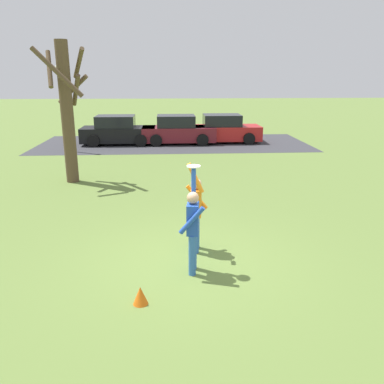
% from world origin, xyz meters
% --- Properties ---
extents(ground_plane, '(120.00, 120.00, 0.00)m').
position_xyz_m(ground_plane, '(0.00, 0.00, 0.00)').
color(ground_plane, olive).
extents(person_catcher, '(0.49, 0.57, 2.08)m').
position_xyz_m(person_catcher, '(-0.00, -0.42, 0.98)').
color(person_catcher, '#3366B7').
rests_on(person_catcher, ground_plane).
extents(person_defender, '(0.49, 0.59, 2.04)m').
position_xyz_m(person_defender, '(0.13, 0.57, 0.98)').
color(person_defender, '#3366B7').
rests_on(person_defender, ground_plane).
extents(frisbee_disc, '(0.26, 0.26, 0.02)m').
position_xyz_m(frisbee_disc, '(0.03, -0.19, 2.09)').
color(frisbee_disc, white).
rests_on(frisbee_disc, person_catcher).
extents(parked_car_black, '(4.11, 2.05, 1.59)m').
position_xyz_m(parked_car_black, '(-3.23, 14.92, 0.73)').
color(parked_car_black, black).
rests_on(parked_car_black, ground_plane).
extents(parked_car_maroon, '(4.11, 2.05, 1.59)m').
position_xyz_m(parked_car_maroon, '(0.15, 14.91, 0.73)').
color(parked_car_maroon, maroon).
rests_on(parked_car_maroon, ground_plane).
extents(parked_car_red, '(4.11, 2.05, 1.59)m').
position_xyz_m(parked_car_red, '(2.78, 15.17, 0.73)').
color(parked_car_red, red).
rests_on(parked_car_red, ground_plane).
extents(parking_strip, '(15.11, 6.40, 0.01)m').
position_xyz_m(parking_strip, '(-0.11, 14.95, 0.00)').
color(parking_strip, '#38383D').
rests_on(parking_strip, ground_plane).
extents(bare_tree_tall, '(1.63, 1.64, 4.89)m').
position_xyz_m(bare_tree_tall, '(-3.93, 6.76, 2.65)').
color(bare_tree_tall, brown).
rests_on(bare_tree_tall, ground_plane).
extents(lamppost_by_lot, '(0.28, 0.28, 4.26)m').
position_xyz_m(lamppost_by_lot, '(-5.70, 12.95, 2.59)').
color(lamppost_by_lot, '#2D2D33').
rests_on(lamppost_by_lot, ground_plane).
extents(field_cone_orange, '(0.26, 0.26, 0.32)m').
position_xyz_m(field_cone_orange, '(-0.96, -1.52, 0.16)').
color(field_cone_orange, orange).
rests_on(field_cone_orange, ground_plane).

